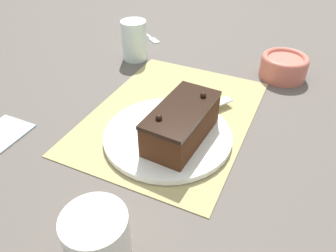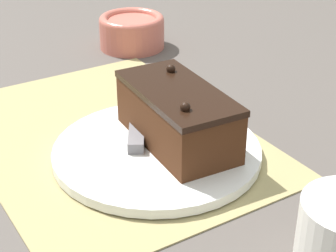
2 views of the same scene
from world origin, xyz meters
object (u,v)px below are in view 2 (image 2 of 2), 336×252
Objects in this scene: cake_plate at (157,151)px; small_bowl at (132,30)px; serving_knife at (137,124)px; chocolate_cake at (177,115)px.

small_bowl is at bearing 155.54° from cake_plate.
small_bowl is (-0.31, 0.16, 0.01)m from serving_knife.
chocolate_cake is at bearing -20.45° from small_bowl.
chocolate_cake is (0.00, 0.03, 0.04)m from cake_plate.
cake_plate is at bearing -63.15° from serving_knife.
chocolate_cake is at bearing 89.27° from cake_plate.
cake_plate is 2.16× the size of small_bowl.
small_bowl is at bearing 159.55° from chocolate_cake.
cake_plate is 1.37× the size of serving_knife.
small_bowl reaches higher than cake_plate.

